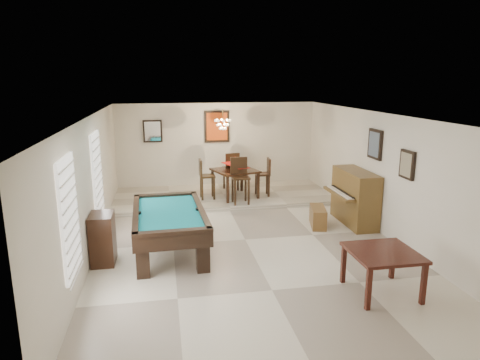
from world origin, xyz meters
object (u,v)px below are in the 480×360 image
object	(u,v)px
dining_chair_west	(207,179)
dining_chair_east	(262,177)
upright_piano	(349,198)
piano_bench	(318,217)
dining_chair_south	(240,181)
square_table	(382,272)
flower_vase	(235,161)
dining_table	(235,181)
pool_table	(170,232)
chandelier	(223,120)
dining_chair_north	(231,171)
apothecary_chest	(103,239)

from	to	relation	value
dining_chair_west	dining_chair_east	xyz separation A→B (m)	(1.53, 0.03, -0.01)
upright_piano	dining_chair_west	size ratio (longest dim) A/B	1.39
piano_bench	dining_chair_south	size ratio (longest dim) A/B	0.67
square_table	flower_vase	bearing A→B (deg)	103.92
dining_table	piano_bench	bearing A→B (deg)	-57.70
piano_bench	dining_chair_east	bearing A→B (deg)	107.37
pool_table	chandelier	bearing A→B (deg)	64.22
upright_piano	dining_chair_north	bearing A→B (deg)	125.73
upright_piano	dining_table	size ratio (longest dim) A/B	1.41
pool_table	dining_table	distance (m)	3.81
square_table	flower_vase	world-z (taller)	flower_vase
pool_table	apothecary_chest	xyz separation A→B (m)	(-1.21, -0.27, 0.06)
piano_bench	dining_chair_south	bearing A→B (deg)	130.62
square_table	dining_chair_south	size ratio (longest dim) A/B	0.85
pool_table	dining_table	xyz separation A→B (m)	(1.85, 3.32, 0.15)
square_table	dining_chair_east	world-z (taller)	dining_chair_east
apothecary_chest	chandelier	bearing A→B (deg)	54.26
dining_chair_north	dining_chair_east	size ratio (longest dim) A/B	1.06
dining_chair_south	dining_chair_north	distance (m)	1.46
flower_vase	dining_chair_south	bearing A→B (deg)	-87.50
upright_piano	dining_chair_south	bearing A→B (deg)	143.15
pool_table	dining_chair_east	size ratio (longest dim) A/B	2.34
upright_piano	chandelier	world-z (taller)	chandelier
pool_table	dining_chair_south	distance (m)	3.27
dining_chair_south	dining_chair_west	bearing A→B (deg)	140.01
upright_piano	square_table	bearing A→B (deg)	-105.49
square_table	chandelier	bearing A→B (deg)	105.96
pool_table	dining_table	world-z (taller)	dining_table
upright_piano	apothecary_chest	bearing A→B (deg)	-166.87
piano_bench	apothecary_chest	world-z (taller)	apothecary_chest
dining_chair_east	apothecary_chest	bearing A→B (deg)	-42.72
apothecary_chest	piano_bench	bearing A→B (deg)	14.60
dining_table	flower_vase	world-z (taller)	flower_vase
pool_table	square_table	distance (m)	3.93
upright_piano	piano_bench	world-z (taller)	upright_piano
apothecary_chest	dining_table	world-z (taller)	dining_table
upright_piano	dining_chair_south	distance (m)	2.80
pool_table	dining_chair_east	xyz separation A→B (m)	(2.62, 3.31, 0.24)
apothecary_chest	chandelier	distance (m)	5.05
dining_chair_south	piano_bench	bearing A→B (deg)	-51.12
dining_chair_west	square_table	bearing A→B (deg)	-159.94
pool_table	piano_bench	world-z (taller)	pool_table
upright_piano	dining_chair_south	size ratio (longest dim) A/B	1.26
square_table	apothecary_chest	bearing A→B (deg)	156.02
piano_bench	dining_chair_south	xyz separation A→B (m)	(-1.49, 1.73, 0.50)
dining_table	dining_chair_north	size ratio (longest dim) A/B	0.96
dining_table	dining_chair_west	bearing A→B (deg)	-177.19
apothecary_chest	square_table	bearing A→B (deg)	-23.98
pool_table	chandelier	xyz separation A→B (m)	(1.57, 3.59, 1.79)
dining_table	dining_chair_east	world-z (taller)	dining_chair_east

